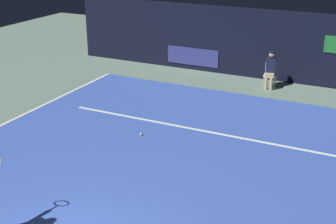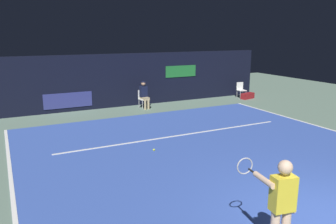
{
  "view_description": "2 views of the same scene",
  "coord_description": "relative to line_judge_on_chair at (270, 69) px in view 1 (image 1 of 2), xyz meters",
  "views": [
    {
      "loc": [
        4.6,
        -5.31,
        5.5
      ],
      "look_at": [
        -0.36,
        4.81,
        1.08
      ],
      "focal_mm": 51.12,
      "sensor_mm": 36.0,
      "label": 1
    },
    {
      "loc": [
        -5.47,
        -3.64,
        3.55
      ],
      "look_at": [
        -0.69,
        5.85,
        1.06
      ],
      "focal_mm": 35.81,
      "sensor_mm": 36.0,
      "label": 2
    }
  ],
  "objects": [
    {
      "name": "line_service",
      "position": [
        -0.65,
        -4.7,
        -0.67
      ],
      "size": [
        8.64,
        0.1,
        0.01
      ],
      "primitive_type": "cube",
      "color": "white",
      "rests_on": "court_surface"
    },
    {
      "name": "line_sideline_right",
      "position": [
        -6.14,
        -6.61,
        -0.67
      ],
      "size": [
        0.1,
        10.92,
        0.01
      ],
      "primitive_type": "cube",
      "color": "white",
      "rests_on": "court_surface"
    },
    {
      "name": "back_wall",
      "position": [
        -0.65,
        1.06,
        0.61
      ],
      "size": [
        15.81,
        0.33,
        2.6
      ],
      "color": "black",
      "rests_on": "ground"
    },
    {
      "name": "line_judge_on_chair",
      "position": [
        0.0,
        0.0,
        0.0
      ],
      "size": [
        0.49,
        0.57,
        1.32
      ],
      "color": "white",
      "rests_on": "ground"
    },
    {
      "name": "tennis_ball",
      "position": [
        -2.09,
        -5.76,
        -0.64
      ],
      "size": [
        0.07,
        0.07,
        0.07
      ],
      "primitive_type": "sphere",
      "color": "#CCE033",
      "rests_on": "court_surface"
    },
    {
      "name": "court_surface",
      "position": [
        -0.65,
        -6.61,
        -0.68
      ],
      "size": [
        11.08,
        10.92,
        0.01
      ],
      "primitive_type": "cube",
      "color": "#3856B2",
      "rests_on": "ground"
    },
    {
      "name": "ground_plane",
      "position": [
        -0.65,
        -6.61,
        -0.69
      ],
      "size": [
        32.27,
        32.27,
        0.0
      ],
      "primitive_type": "plane",
      "color": "slate"
    }
  ]
}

